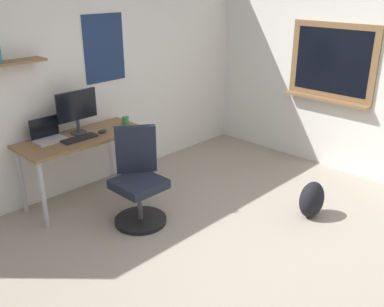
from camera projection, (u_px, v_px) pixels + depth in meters
ground_plane at (255, 269)px, 3.65m from camera, size 5.20×5.20×0.00m
wall_back at (81, 74)px, 4.74m from camera, size 5.00×0.30×2.60m
desk at (82, 144)px, 4.56m from camera, size 1.33×0.57×0.74m
office_chair at (138, 183)px, 4.26m from camera, size 0.56×0.57×0.95m
laptop at (48, 135)px, 4.40m from camera, size 0.31×0.21×0.23m
monitor_primary at (77, 109)px, 4.51m from camera, size 0.46×0.17×0.46m
keyboard at (80, 138)px, 4.44m from camera, size 0.37×0.13×0.02m
computer_mouse at (102, 131)px, 4.62m from camera, size 0.10×0.06×0.03m
coffee_mug at (126, 121)px, 4.88m from camera, size 0.08×0.08×0.09m
backpack at (312, 200)px, 4.39m from camera, size 0.32×0.22×0.38m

